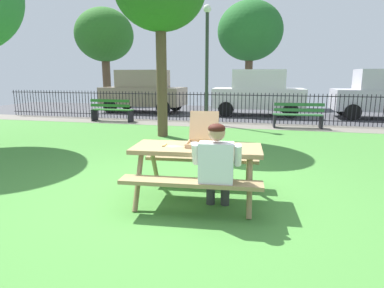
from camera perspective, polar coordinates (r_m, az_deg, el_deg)
The scene contains 15 objects.
ground at distance 6.69m, azimuth 2.22°, elevation -3.28°, with size 28.00×11.75×0.02m, color #468537.
cobblestone_walkway at distance 11.70m, azimuth 7.25°, elevation 3.30°, with size 28.00×1.40×0.01m, color slate.
street_asphalt at distance 15.51m, azimuth 8.87°, elevation 5.38°, with size 28.00×6.31×0.01m, color #424247.
picnic_table_foreground at distance 4.61m, azimuth 0.86°, elevation -2.54°, with size 1.92×1.63×0.79m.
pizza_box_open at distance 4.66m, azimuth 1.88°, elevation 0.93°, with size 0.46×0.54×0.46m.
pizza_slice_on_table at distance 4.60m, azimuth -3.59°, elevation -0.28°, with size 0.28×0.15×0.02m.
adult_at_table at distance 4.08m, azimuth 4.34°, elevation -3.64°, with size 0.63×0.61×1.19m.
iron_fence_streetside at distance 12.32m, azimuth 7.69°, elevation 6.39°, with size 19.71×0.03×1.11m.
park_bench_left at distance 12.88m, azimuth -13.88°, elevation 5.72°, with size 1.60×0.46×0.85m.
park_bench_center at distance 11.48m, azimuth 18.07°, elevation 4.75°, with size 1.63×0.58×0.85m.
lamp_post_walkway at distance 11.86m, azimuth 2.64°, elevation 15.66°, with size 0.28×0.28×4.11m.
parked_car_far_left at distance 15.81m, azimuth -8.55°, elevation 9.21°, with size 3.95×1.94×1.98m.
parked_car_left at distance 14.67m, azimuth 11.50°, elevation 8.89°, with size 3.99×2.02×1.98m.
far_tree_left at distance 22.69m, azimuth -15.13°, elevation 17.89°, with size 3.72×3.72×5.95m.
far_tree_midleft at distance 20.10m, azimuth 10.15°, elevation 18.85°, with size 3.75×3.75×5.92m.
Camera 1 is at (1.26, -4.45, 1.76)m, focal length 30.39 mm.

